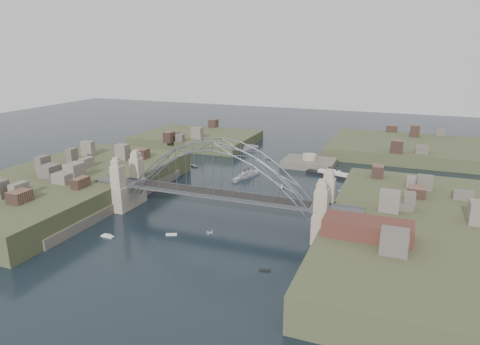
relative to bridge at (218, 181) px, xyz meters
name	(u,v)px	position (x,y,z in m)	size (l,w,h in m)	color
ground	(218,220)	(0.00, 0.00, -12.32)	(500.00, 500.00, 0.00)	black
bridge	(218,181)	(0.00, 0.00, 0.00)	(84.00, 13.80, 24.60)	#49484B
shore_west	(67,191)	(-57.32, 0.00, -10.35)	(50.50, 90.00, 12.00)	#43492A
shore_east	(425,245)	(57.32, 0.00, -10.35)	(50.50, 90.00, 12.00)	#43492A
headland_nw	(198,142)	(-55.00, 95.00, -11.82)	(60.00, 45.00, 9.00)	#43492A
headland_ne	(404,152)	(50.00, 110.00, -11.57)	(70.00, 55.00, 9.50)	#43492A
fort_island	(309,167)	(12.00, 70.00, -12.66)	(22.00, 16.00, 9.40)	#5C564A
wharf_shed	(368,228)	(44.00, -14.00, -2.32)	(20.00, 8.00, 4.00)	#592D26
finger_pier	(333,291)	(39.00, -28.00, -11.62)	(4.00, 22.00, 1.40)	#49484B
naval_cruiser_near	(246,175)	(-7.63, 44.46, -11.56)	(6.69, 16.42, 4.94)	#9A9EA2
naval_cruiser_far	(248,148)	(-23.94, 90.27, -11.59)	(6.90, 13.65, 4.70)	#9A9EA2
ocean_liner	(333,175)	(24.54, 57.37, -11.45)	(22.80, 9.30, 5.60)	black
aeroplane	(209,232)	(6.51, -19.61, -7.12)	(1.59, 3.02, 0.44)	#A8ABAF
small_boat_a	(215,190)	(-12.50, 25.03, -12.17)	(2.38, 2.63, 0.45)	white
small_boat_b	(282,186)	(9.52, 35.71, -11.31)	(1.55, 1.59, 2.38)	white
small_boat_c	(171,235)	(-7.61, -14.58, -12.17)	(3.19, 2.17, 0.45)	white
small_boat_d	(341,192)	(30.50, 40.03, -12.17)	(2.37, 2.02, 0.45)	white
small_boat_e	(194,166)	(-34.17, 50.60, -12.04)	(3.47, 2.25, 1.43)	white
small_boat_f	(275,171)	(1.43, 53.57, -11.33)	(1.14, 1.79, 2.38)	white
small_boat_g	(265,270)	(22.66, -24.08, -12.17)	(2.65, 1.33, 0.45)	white
small_boat_h	(268,159)	(-8.21, 74.23, -12.17)	(2.36, 1.25, 0.45)	white
small_boat_i	(321,215)	(28.23, 15.02, -12.17)	(2.09, 2.17, 0.45)	white
small_boat_j	(107,236)	(-23.29, -22.10, -12.04)	(3.70, 1.34, 1.43)	white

